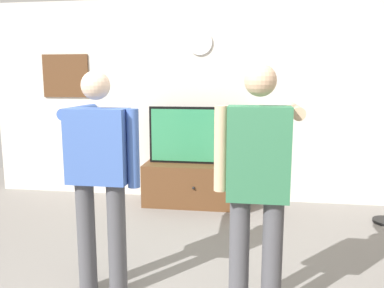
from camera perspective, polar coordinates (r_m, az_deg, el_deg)
The scene contains 7 objects.
back_wall at distance 5.35m, azimuth 3.52°, elevation 6.23°, with size 6.40×0.10×2.70m, color silver.
tv_stand at distance 5.20m, azimuth 0.67°, elevation -5.87°, with size 1.37×0.56×0.55m.
television at distance 5.12m, azimuth 0.76°, elevation 1.26°, with size 1.27×0.07×0.74m.
wall_clock at distance 5.33m, azimuth 1.16°, elevation 14.55°, with size 0.32×0.32×0.03m, color white.
framed_picture at distance 5.87m, azimuth -17.87°, elevation 9.41°, with size 0.67×0.04×0.59m, color brown.
person_standing_nearer_lamp at distance 3.02m, azimuth -13.29°, elevation -3.67°, with size 0.63×0.78×1.71m.
person_standing_nearer_couch at distance 2.69m, azimuth 9.54°, elevation -4.91°, with size 0.59×0.78×1.75m.
Camera 1 is at (0.48, -2.37, 1.66)m, focal length 36.68 mm.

